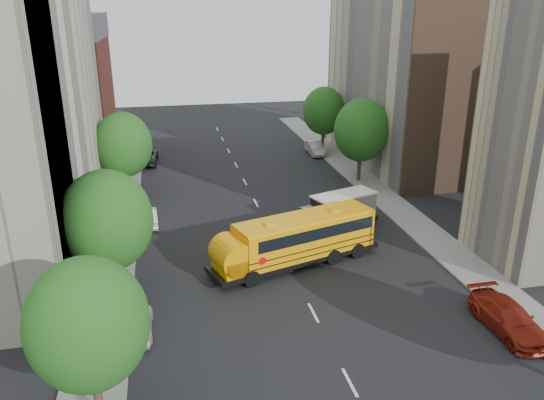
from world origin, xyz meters
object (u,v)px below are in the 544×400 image
object	(u,v)px
street_tree_2	(123,145)
street_tree_5	(324,111)
school_bus	(294,239)
parked_car_3	(508,318)
street_tree_0	(88,324)
parked_car_2	(145,156)
street_tree_4	(361,130)
safari_truck	(339,210)
parked_car_1	(148,217)
parked_car_0	(138,323)
parked_car_5	(315,148)
street_tree_1	(107,221)

from	to	relation	value
street_tree_2	street_tree_5	xyz separation A→B (m)	(22.00, 12.00, -0.12)
school_bus	parked_car_3	world-z (taller)	school_bus
street_tree_0	parked_car_2	bearing A→B (deg)	87.93
street_tree_2	street_tree_4	xyz separation A→B (m)	(22.00, 0.00, 0.25)
street_tree_0	school_bus	bearing A→B (deg)	46.53
parked_car_2	street_tree_2	bearing A→B (deg)	86.36
street_tree_4	safari_truck	distance (m)	12.63
street_tree_0	parked_car_1	bearing A→B (deg)	85.04
street_tree_4	safari_truck	world-z (taller)	street_tree_4
parked_car_1	safari_truck	bearing A→B (deg)	163.33
street_tree_0	street_tree_4	size ratio (longest dim) A/B	0.91
street_tree_0	parked_car_0	bearing A→B (deg)	76.84
school_bus	parked_car_2	distance (m)	28.50
parked_car_2	parked_car_5	distance (m)	19.20
safari_truck	school_bus	bearing A→B (deg)	-151.57
safari_truck	parked_car_1	bearing A→B (deg)	146.97
street_tree_2	safari_truck	xyz separation A→B (m)	(16.30, -10.67, -3.40)
street_tree_2	street_tree_5	world-z (taller)	street_tree_2
street_tree_5	street_tree_4	bearing A→B (deg)	-90.00
parked_car_0	parked_car_2	size ratio (longest dim) A/B	0.68
street_tree_2	street_tree_5	size ratio (longest dim) A/B	1.03
street_tree_5	parked_car_3	world-z (taller)	street_tree_5
street_tree_2	safari_truck	bearing A→B (deg)	-33.20
parked_car_1	parked_car_2	world-z (taller)	parked_car_2
street_tree_1	parked_car_0	bearing A→B (deg)	-70.77
parked_car_2	parked_car_5	world-z (taller)	parked_car_2
street_tree_2	street_tree_5	distance (m)	25.06
street_tree_4	parked_car_1	bearing A→B (deg)	-160.86
street_tree_0	street_tree_2	size ratio (longest dim) A/B	0.96
street_tree_2	parked_car_3	size ratio (longest dim) A/B	1.47
street_tree_0	street_tree_5	bearing A→B (deg)	61.19
street_tree_0	parked_car_3	xyz separation A→B (m)	(20.60, 2.22, -3.88)
school_bus	parked_car_1	world-z (taller)	school_bus
street_tree_4	school_bus	xyz separation A→B (m)	(-10.62, -15.99, -3.19)
street_tree_0	parked_car_3	world-z (taller)	street_tree_0
school_bus	parked_car_0	xyz separation A→B (m)	(-9.98, -6.02, -1.24)
parked_car_2	parked_car_0	bearing A→B (deg)	93.83
parked_car_0	parked_car_3	size ratio (longest dim) A/B	0.72
parked_car_2	parked_car_5	size ratio (longest dim) A/B	1.26
street_tree_4	parked_car_3	xyz separation A→B (m)	(-1.40, -25.78, -4.31)
street_tree_0	street_tree_2	distance (m)	28.00
parked_car_0	parked_car_2	bearing A→B (deg)	-89.05
street_tree_1	parked_car_5	distance (m)	35.33
street_tree_2	school_bus	distance (m)	19.85
street_tree_1	parked_car_1	bearing A→B (deg)	80.60
street_tree_5	parked_car_2	size ratio (longest dim) A/B	1.34
street_tree_1	street_tree_5	world-z (taller)	street_tree_1
street_tree_5	school_bus	distance (m)	30.07
street_tree_0	parked_car_2	world-z (taller)	street_tree_0
street_tree_0	parked_car_3	distance (m)	21.08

